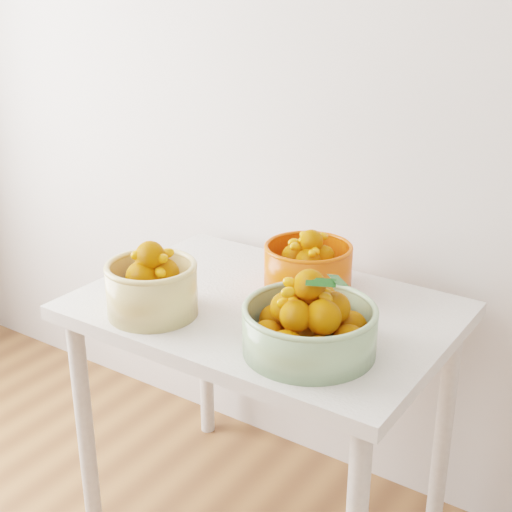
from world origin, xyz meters
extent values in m
cube|color=silver|center=(0.00, 2.00, 1.35)|extent=(4.00, 0.04, 2.70)
cube|color=silver|center=(-0.20, 1.60, 0.73)|extent=(1.00, 0.70, 0.04)
cylinder|color=silver|center=(-0.64, 1.31, 0.35)|extent=(0.05, 0.05, 0.71)
cylinder|color=silver|center=(-0.64, 1.89, 0.35)|extent=(0.05, 0.05, 0.71)
cylinder|color=silver|center=(0.24, 1.89, 0.35)|extent=(0.05, 0.05, 0.71)
cylinder|color=#D9BE7B|center=(-0.41, 1.39, 0.82)|extent=(0.29, 0.29, 0.14)
torus|color=#D9BE7B|center=(-0.41, 1.39, 0.89)|extent=(0.29, 0.29, 0.02)
sphere|color=#D1660C|center=(-0.35, 1.39, 0.80)|extent=(0.08, 0.08, 0.08)
sphere|color=#D1660C|center=(-0.39, 1.45, 0.80)|extent=(0.08, 0.08, 0.08)
sphere|color=#E25F00|center=(-0.46, 1.43, 0.80)|extent=(0.08, 0.08, 0.08)
sphere|color=#E25F00|center=(-0.46, 1.35, 0.80)|extent=(0.09, 0.09, 0.09)
sphere|color=#E25F00|center=(-0.39, 1.33, 0.80)|extent=(0.08, 0.08, 0.08)
sphere|color=#E25F00|center=(-0.41, 1.39, 0.80)|extent=(0.08, 0.08, 0.08)
sphere|color=#E25F00|center=(-0.38, 1.40, 0.87)|extent=(0.08, 0.08, 0.08)
sphere|color=#E25F00|center=(-0.44, 1.41, 0.87)|extent=(0.08, 0.08, 0.08)
sphere|color=#E25F00|center=(-0.42, 1.36, 0.87)|extent=(0.08, 0.08, 0.08)
sphere|color=#E25F00|center=(-0.41, 1.38, 0.92)|extent=(0.08, 0.08, 0.08)
ellipsoid|color=orange|center=(-0.43, 1.36, 0.92)|extent=(0.04, 0.05, 0.03)
ellipsoid|color=orange|center=(-0.43, 1.39, 0.90)|extent=(0.04, 0.03, 0.03)
ellipsoid|color=orange|center=(-0.43, 1.43, 0.89)|extent=(0.04, 0.05, 0.04)
ellipsoid|color=orange|center=(-0.42, 1.39, 0.91)|extent=(0.05, 0.04, 0.03)
ellipsoid|color=orange|center=(-0.37, 1.39, 0.92)|extent=(0.05, 0.03, 0.04)
ellipsoid|color=orange|center=(-0.39, 1.43, 0.92)|extent=(0.05, 0.05, 0.04)
ellipsoid|color=orange|center=(-0.41, 1.39, 0.92)|extent=(0.04, 0.05, 0.04)
ellipsoid|color=orange|center=(-0.37, 1.37, 0.89)|extent=(0.05, 0.04, 0.04)
cylinder|color=#8AAC7E|center=(0.03, 1.44, 0.81)|extent=(0.39, 0.39, 0.11)
torus|color=#8AAC7E|center=(0.03, 1.44, 0.86)|extent=(0.39, 0.39, 0.02)
sphere|color=#E25F00|center=(0.13, 1.45, 0.80)|extent=(0.08, 0.08, 0.08)
sphere|color=#E25F00|center=(0.10, 1.51, 0.80)|extent=(0.08, 0.08, 0.08)
sphere|color=#E25F00|center=(0.03, 1.54, 0.80)|extent=(0.08, 0.08, 0.08)
sphere|color=#E25F00|center=(-0.04, 1.52, 0.80)|extent=(0.08, 0.08, 0.08)
sphere|color=#E25F00|center=(-0.07, 1.45, 0.80)|extent=(0.07, 0.07, 0.07)
sphere|color=#E25F00|center=(-0.04, 1.37, 0.80)|extent=(0.08, 0.08, 0.08)
sphere|color=#E25F00|center=(0.03, 1.34, 0.80)|extent=(0.09, 0.09, 0.09)
sphere|color=#E25F00|center=(0.10, 1.37, 0.80)|extent=(0.08, 0.08, 0.08)
sphere|color=#E25F00|center=(0.03, 1.44, 0.80)|extent=(0.08, 0.08, 0.08)
sphere|color=#E25F00|center=(0.08, 1.47, 0.87)|extent=(0.08, 0.08, 0.08)
sphere|color=#E25F00|center=(0.03, 1.50, 0.87)|extent=(0.08, 0.08, 0.08)
sphere|color=#E25F00|center=(-0.02, 1.47, 0.87)|extent=(0.07, 0.07, 0.07)
sphere|color=#E25F00|center=(-0.02, 1.41, 0.87)|extent=(0.07, 0.07, 0.07)
sphere|color=#E25F00|center=(0.02, 1.39, 0.87)|extent=(0.08, 0.08, 0.08)
sphere|color=#E25F00|center=(0.08, 1.42, 0.87)|extent=(0.08, 0.08, 0.08)
sphere|color=#E25F00|center=(0.02, 1.45, 0.92)|extent=(0.08, 0.08, 0.08)
ellipsoid|color=orange|center=(-0.01, 1.39, 0.89)|extent=(0.04, 0.05, 0.03)
ellipsoid|color=orange|center=(0.00, 1.38, 0.92)|extent=(0.04, 0.04, 0.03)
ellipsoid|color=orange|center=(0.00, 1.40, 0.89)|extent=(0.04, 0.05, 0.04)
ellipsoid|color=orange|center=(0.00, 1.45, 0.92)|extent=(0.04, 0.04, 0.03)
ellipsoid|color=orange|center=(-0.02, 1.43, 0.92)|extent=(0.05, 0.04, 0.04)
ellipsoid|color=orange|center=(0.05, 1.46, 0.90)|extent=(0.04, 0.05, 0.03)
ellipsoid|color=orange|center=(0.02, 1.46, 0.91)|extent=(0.04, 0.04, 0.03)
ellipsoid|color=orange|center=(0.03, 1.45, 0.88)|extent=(0.04, 0.05, 0.03)
ellipsoid|color=orange|center=(0.03, 1.45, 0.89)|extent=(0.05, 0.05, 0.04)
ellipsoid|color=orange|center=(0.02, 1.51, 0.90)|extent=(0.03, 0.04, 0.04)
ellipsoid|color=orange|center=(0.02, 1.46, 0.92)|extent=(0.04, 0.05, 0.03)
ellipsoid|color=orange|center=(0.07, 1.45, 0.90)|extent=(0.05, 0.03, 0.04)
ellipsoid|color=orange|center=(0.01, 1.48, 0.88)|extent=(0.04, 0.05, 0.03)
cylinder|color=#EF400B|center=(-0.15, 1.75, 0.81)|extent=(0.31, 0.31, 0.13)
torus|color=#EF400B|center=(-0.15, 1.75, 0.88)|extent=(0.31, 0.31, 0.01)
sphere|color=#D1660C|center=(-0.08, 1.76, 0.80)|extent=(0.07, 0.07, 0.07)
sphere|color=#D1660C|center=(-0.12, 1.82, 0.80)|extent=(0.07, 0.07, 0.07)
sphere|color=#E25F00|center=(-0.19, 1.82, 0.80)|extent=(0.07, 0.07, 0.07)
sphere|color=#E25F00|center=(-0.23, 1.75, 0.80)|extent=(0.08, 0.08, 0.08)
sphere|color=#E25F00|center=(-0.19, 1.69, 0.80)|extent=(0.07, 0.07, 0.07)
sphere|color=#E25F00|center=(-0.12, 1.69, 0.80)|extent=(0.07, 0.07, 0.07)
sphere|color=#E25F00|center=(-0.15, 1.75, 0.80)|extent=(0.07, 0.07, 0.07)
sphere|color=#E25F00|center=(-0.12, 1.77, 0.85)|extent=(0.07, 0.07, 0.07)
sphere|color=#E25F00|center=(-0.17, 1.79, 0.85)|extent=(0.07, 0.07, 0.07)
sphere|color=#E25F00|center=(-0.19, 1.73, 0.85)|extent=(0.07, 0.07, 0.07)
sphere|color=#E25F00|center=(-0.13, 1.72, 0.85)|extent=(0.07, 0.07, 0.07)
sphere|color=#E25F00|center=(-0.15, 1.76, 0.90)|extent=(0.07, 0.07, 0.07)
ellipsoid|color=orange|center=(-0.18, 1.73, 0.88)|extent=(0.04, 0.04, 0.03)
ellipsoid|color=orange|center=(-0.15, 1.77, 0.87)|extent=(0.04, 0.04, 0.03)
ellipsoid|color=orange|center=(-0.12, 1.73, 0.88)|extent=(0.04, 0.04, 0.03)
ellipsoid|color=orange|center=(-0.19, 1.80, 0.89)|extent=(0.04, 0.04, 0.03)
ellipsoid|color=orange|center=(-0.16, 1.69, 0.90)|extent=(0.03, 0.04, 0.03)
ellipsoid|color=orange|center=(-0.15, 1.75, 0.90)|extent=(0.04, 0.03, 0.03)
ellipsoid|color=orange|center=(-0.15, 1.74, 0.91)|extent=(0.03, 0.04, 0.03)
ellipsoid|color=orange|center=(-0.12, 1.71, 0.88)|extent=(0.04, 0.04, 0.03)
ellipsoid|color=orange|center=(-0.16, 1.74, 0.90)|extent=(0.04, 0.04, 0.03)
ellipsoid|color=orange|center=(-0.13, 1.80, 0.90)|extent=(0.04, 0.04, 0.03)
ellipsoid|color=orange|center=(-0.19, 1.72, 0.89)|extent=(0.04, 0.04, 0.03)
camera|label=1|loc=(0.76, 0.13, 1.59)|focal=50.00mm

